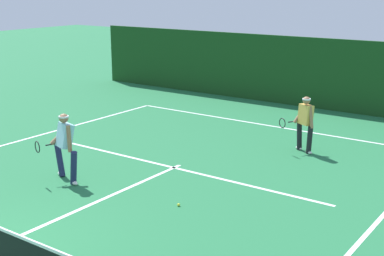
{
  "coord_description": "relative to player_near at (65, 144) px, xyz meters",
  "views": [
    {
      "loc": [
        8.21,
        -4.6,
        4.69
      ],
      "look_at": [
        0.21,
        6.67,
        1.0
      ],
      "focal_mm": 50.86,
      "sensor_mm": 36.0,
      "label": 1
    }
  ],
  "objects": [
    {
      "name": "court_line_service",
      "position": [
        1.6,
        2.25,
        -0.93
      ],
      "size": [
        8.81,
        0.1,
        0.01
      ],
      "primitive_type": "cube",
      "color": "white",
      "rests_on": "ground_plane"
    },
    {
      "name": "court_line_centre",
      "position": [
        1.6,
        -0.69,
        -0.93
      ],
      "size": [
        0.1,
        6.4,
        0.01
      ],
      "primitive_type": "cube",
      "color": "white",
      "rests_on": "ground_plane"
    },
    {
      "name": "back_fence_windscreen",
      "position": [
        1.6,
        11.08,
        0.42
      ],
      "size": [
        21.02,
        0.12,
        2.7
      ],
      "primitive_type": "cube",
      "color": "#174018",
      "rests_on": "ground_plane"
    },
    {
      "name": "player_near",
      "position": [
        0.0,
        0.0,
        0.0
      ],
      "size": [
        1.15,
        0.89,
        1.69
      ],
      "rotation": [
        0.0,
        0.0,
        2.83
      ],
      "color": "#1E234C",
      "rests_on": "ground_plane"
    },
    {
      "name": "court_line_baseline_far",
      "position": [
        1.6,
        7.61,
        -0.93
      ],
      "size": [
        10.81,
        0.1,
        0.01
      ],
      "primitive_type": "cube",
      "color": "white",
      "rests_on": "ground_plane"
    },
    {
      "name": "tennis_ball",
      "position": [
        3.22,
        0.28,
        -0.9
      ],
      "size": [
        0.07,
        0.07,
        0.07
      ],
      "primitive_type": "sphere",
      "color": "#D1E033",
      "rests_on": "ground_plane"
    },
    {
      "name": "player_far",
      "position": [
        3.78,
        5.54,
        -0.04
      ],
      "size": [
        1.0,
        0.81,
        1.62
      ],
      "rotation": [
        0.0,
        0.0,
        2.66
      ],
      "color": "black",
      "rests_on": "ground_plane"
    }
  ]
}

